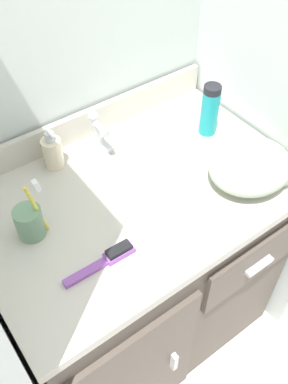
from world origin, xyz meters
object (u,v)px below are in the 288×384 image
object	(u,v)px
hand_towel	(255,166)
hairbrush	(109,258)
shaving_cream_can	(210,110)
toothbrush_cup	(30,222)
soap_dispenser	(53,152)

from	to	relation	value
hand_towel	hairbrush	bearing A→B (deg)	179.45
shaving_cream_can	hairbrush	distance (m)	0.56
shaving_cream_can	hand_towel	size ratio (longest dim) A/B	0.67
shaving_cream_can	hand_towel	xyz separation A→B (m)	(-0.03, -0.23, -0.04)
toothbrush_cup	hairbrush	size ratio (longest dim) A/B	0.96
hairbrush	hand_towel	xyz separation A→B (m)	(0.48, -0.00, 0.04)
toothbrush_cup	hairbrush	world-z (taller)	toothbrush_cup
shaving_cream_can	hand_towel	world-z (taller)	shaving_cream_can
shaving_cream_can	hairbrush	world-z (taller)	shaving_cream_can
soap_dispenser	toothbrush_cup	bearing A→B (deg)	-130.75
soap_dispenser	shaving_cream_can	distance (m)	0.48
soap_dispenser	hairbrush	world-z (taller)	soap_dispenser
soap_dispenser	hairbrush	distance (m)	0.38
soap_dispenser	hand_towel	world-z (taller)	soap_dispenser
shaving_cream_can	hand_towel	bearing A→B (deg)	-98.56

